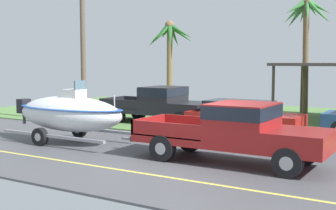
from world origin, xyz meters
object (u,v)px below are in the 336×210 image
parked_sedan_near (243,118)px  pickup_truck_towing (241,130)px  boat_on_trailer (69,113)px  utility_pole (83,36)px  palm_tree_near_left (306,23)px  palm_tree_far_left (170,42)px  parked_pickup_background (163,103)px

parked_sedan_near → pickup_truck_towing: bearing=-68.7°
boat_on_trailer → utility_pole: size_ratio=0.73×
utility_pole → parked_sedan_near: bearing=8.5°
utility_pole → palm_tree_near_left: bearing=41.2°
pickup_truck_towing → palm_tree_far_left: size_ratio=1.06×
pickup_truck_towing → parked_sedan_near: bearing=111.3°
boat_on_trailer → palm_tree_far_left: 13.84m
palm_tree_far_left → boat_on_trailer: bearing=-74.9°
utility_pole → palm_tree_far_left: bearing=93.4°
boat_on_trailer → parked_sedan_near: boat_on_trailer is taller
utility_pole → parked_pickup_background: bearing=26.9°
boat_on_trailer → parked_pickup_background: boat_on_trailer is taller
boat_on_trailer → parked_pickup_background: bearing=86.0°
parked_sedan_near → boat_on_trailer: bearing=-131.8°
boat_on_trailer → palm_tree_far_left: (-3.52, 13.00, 3.19)m
pickup_truck_towing → parked_pickup_background: (-6.37, 5.87, 0.00)m
palm_tree_near_left → palm_tree_far_left: (-9.07, 1.39, -0.72)m
parked_sedan_near → palm_tree_far_left: size_ratio=0.84×
pickup_truck_towing → boat_on_trailer: (-6.78, 0.00, 0.08)m
parked_pickup_background → parked_sedan_near: size_ratio=1.19×
parked_sedan_near → utility_pole: bearing=-171.5°
palm_tree_near_left → utility_pole: (-8.54, -7.48, -0.79)m
pickup_truck_towing → parked_pickup_background: size_ratio=1.06×
parked_pickup_background → parked_sedan_near: 4.36m
parked_pickup_background → palm_tree_far_left: bearing=118.8°
parked_pickup_background → palm_tree_far_left: palm_tree_far_left is taller
boat_on_trailer → parked_sedan_near: 7.10m
parked_pickup_background → palm_tree_near_left: bearing=48.2°
parked_pickup_background → palm_tree_near_left: 8.68m
boat_on_trailer → palm_tree_near_left: (5.56, 11.62, 3.91)m
pickup_truck_towing → utility_pole: size_ratio=0.74×
pickup_truck_towing → boat_on_trailer: boat_on_trailer is taller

